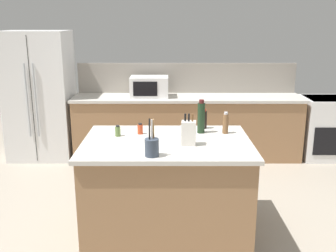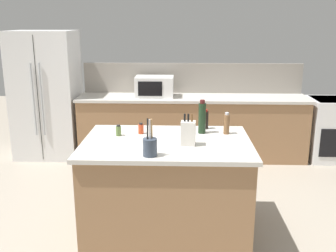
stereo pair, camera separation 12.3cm
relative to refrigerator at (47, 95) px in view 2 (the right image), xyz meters
name	(u,v)px [view 2 (the right image)]	position (x,y,z in m)	size (l,w,h in m)	color
ground_plane	(167,230)	(1.90, -2.25, -0.94)	(14.00, 14.00, 0.00)	gray
back_counter_run	(192,127)	(2.20, -0.05, -0.47)	(3.39, 0.66, 0.94)	#936B47
wall_backsplash	(192,78)	(2.20, 0.27, 0.23)	(3.35, 0.03, 0.46)	gray
kitchen_island	(167,187)	(1.90, -2.25, -0.47)	(1.58, 1.10, 0.94)	#936B47
refrigerator	(47,95)	(0.00, 0.00, 0.00)	(0.93, 0.75, 1.89)	white
range_oven	(334,129)	(4.32, -0.05, -0.48)	(0.76, 0.65, 0.92)	white
microwave	(154,87)	(1.64, -0.05, 0.14)	(0.55, 0.39, 0.30)	white
knife_block	(188,133)	(2.10, -2.36, 0.11)	(0.14, 0.11, 0.29)	beige
utensil_crock	(150,146)	(1.78, -2.67, 0.08)	(0.12, 0.12, 0.32)	#333D4C
pepper_grinder	(227,124)	(2.49, -1.99, 0.10)	(0.06, 0.06, 0.22)	brown
soy_sauce_bottle	(205,120)	(2.29, -1.81, 0.09)	(0.06, 0.06, 0.21)	black
salt_shaker	(183,130)	(2.06, -2.09, 0.05)	(0.05, 0.05, 0.12)	silver
wine_bottle	(202,118)	(2.24, -1.97, 0.15)	(0.08, 0.08, 0.34)	black
spice_jar_oregano	(119,131)	(1.42, -2.09, 0.05)	(0.05, 0.05, 0.11)	#567038
spice_jar_paprika	(141,129)	(1.63, -2.01, 0.05)	(0.05, 0.05, 0.11)	#B73D1E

